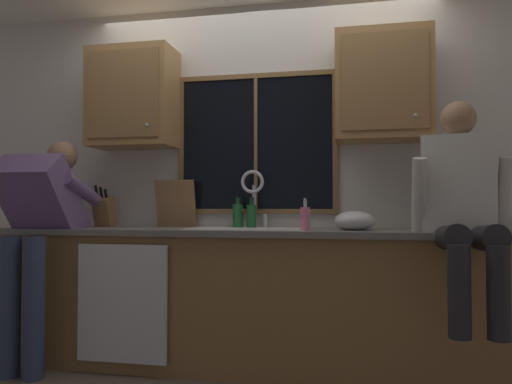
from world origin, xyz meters
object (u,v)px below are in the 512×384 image
at_px(knife_block, 105,212).
at_px(bottle_tall_clear, 238,215).
at_px(person_standing, 39,224).
at_px(soap_dispenser, 305,218).
at_px(bottle_green_glass, 251,215).
at_px(cutting_board, 176,204).
at_px(person_sitting_on_counter, 463,200).
at_px(mixing_bowl, 355,221).

height_order(knife_block, bottle_tall_clear, knife_block).
height_order(person_standing, soap_dispenser, person_standing).
bearing_deg(person_standing, bottle_green_glass, 19.23).
xyz_separation_m(knife_block, cutting_board, (0.50, 0.12, 0.06)).
bearing_deg(person_sitting_on_counter, cutting_board, 165.56).
distance_m(person_sitting_on_counter, bottle_green_glass, 1.38).
bearing_deg(cutting_board, bottle_tall_clear, -5.00).
distance_m(person_sitting_on_counter, cutting_board, 1.94).
relative_size(knife_block, cutting_board, 0.93).
bearing_deg(bottle_tall_clear, bottle_green_glass, -3.92).
height_order(person_standing, mixing_bowl, person_standing).
distance_m(knife_block, bottle_green_glass, 1.08).
bearing_deg(person_sitting_on_counter, person_standing, -179.36).
distance_m(knife_block, soap_dispenser, 1.50).
bearing_deg(bottle_tall_clear, person_sitting_on_counter, -17.51).
relative_size(cutting_board, bottle_tall_clear, 1.59).
distance_m(bottle_green_glass, bottle_tall_clear, 0.10).
height_order(mixing_bowl, bottle_tall_clear, bottle_tall_clear).
bearing_deg(person_standing, cutting_board, 34.25).
distance_m(knife_block, cutting_board, 0.52).
distance_m(soap_dispenser, bottle_green_glass, 0.50).
bearing_deg(soap_dispenser, bottle_green_glass, 144.57).
bearing_deg(mixing_bowl, knife_block, 175.54).
bearing_deg(bottle_tall_clear, person_standing, -159.06).
distance_m(person_standing, knife_block, 0.48).
relative_size(knife_block, mixing_bowl, 1.27).
height_order(person_sitting_on_counter, bottle_green_glass, person_sitting_on_counter).
xyz_separation_m(person_sitting_on_counter, mixing_bowl, (-0.60, 0.22, -0.13)).
relative_size(person_standing, knife_block, 4.77).
xyz_separation_m(knife_block, mixing_bowl, (1.79, -0.14, -0.05)).
relative_size(knife_block, soap_dispenser, 1.61).
bearing_deg(bottle_green_glass, person_sitting_on_counter, -18.49).
height_order(cutting_board, mixing_bowl, cutting_board).
height_order(person_standing, person_sitting_on_counter, person_sitting_on_counter).
xyz_separation_m(bottle_green_glass, bottle_tall_clear, (-0.10, 0.01, 0.00)).
height_order(mixing_bowl, soap_dispenser, soap_dispenser).
xyz_separation_m(cutting_board, soap_dispenser, (0.98, -0.34, -0.09)).
distance_m(cutting_board, bottle_tall_clear, 0.49).
distance_m(person_sitting_on_counter, bottle_tall_clear, 1.47).
xyz_separation_m(cutting_board, bottle_tall_clear, (0.48, -0.04, -0.08)).
bearing_deg(knife_block, cutting_board, 13.59).
bearing_deg(person_standing, person_sitting_on_counter, 0.64).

